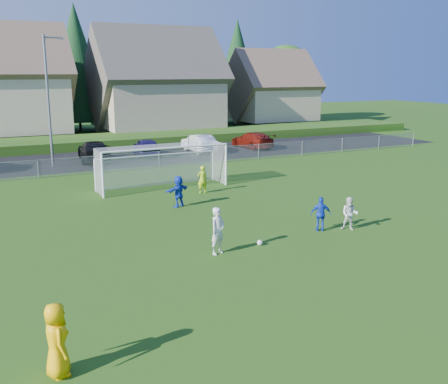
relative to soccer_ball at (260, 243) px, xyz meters
The scene contains 19 objects.
ground 4.58m from the soccer_ball, 87.88° to the right, with size 160.00×160.00×0.00m, color #193D0C.
asphalt_lot 22.92m from the soccer_ball, 89.58° to the left, with size 60.00×60.00×0.00m, color black.
grass_embankment 30.42m from the soccer_ball, 89.68° to the left, with size 70.00×6.00×0.80m, color #1E420F.
soccer_ball is the anchor object (origin of this frame).
referee 10.25m from the soccer_ball, 146.36° to the right, with size 0.84×0.54×1.71m, color #FFB605.
player_white_a 2.02m from the soccer_ball, behind, with size 0.64×0.42×1.76m, color silver.
player_white_b 4.46m from the soccer_ball, ahead, with size 0.70×0.54×1.43m, color silver.
player_blue_a 3.35m from the soccer_ball, ahead, with size 0.86×0.36×1.47m, color #1335B9.
player_blue_b 7.02m from the soccer_ball, 94.70° to the left, with size 1.45×0.46×1.56m, color #1335B9.
goalkeeper 9.34m from the soccer_ball, 79.37° to the left, with size 0.55×0.36×1.52m, color #A7CF18.
car_d 22.39m from the soccer_ball, 93.04° to the left, with size 2.12×5.22×1.52m, color black.
car_e 22.88m from the soccer_ball, 82.44° to the left, with size 1.72×4.28×1.46m, color #1E1750.
car_f 24.23m from the soccer_ball, 71.50° to the left, with size 1.54×4.43×1.46m, color white.
car_g 26.39m from the soccer_ball, 60.91° to the left, with size 1.93×4.74×1.38m, color maroon.
soccer_goal 11.57m from the soccer_ball, 89.15° to the left, with size 7.42×1.90×2.50m.
chainlink_fence 17.43m from the soccer_ball, 89.44° to the left, with size 52.06×0.06×1.20m.
streetlight 22.35m from the soccer_ball, 101.29° to the left, with size 1.38×0.18×9.00m.
houses_row 38.62m from the soccer_ball, 86.76° to the left, with size 53.90×11.45×13.27m.
tree_row 44.69m from the soccer_ball, 88.42° to the left, with size 65.98×12.36×13.80m.
Camera 1 is at (-10.09, -12.05, 6.61)m, focal length 42.00 mm.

